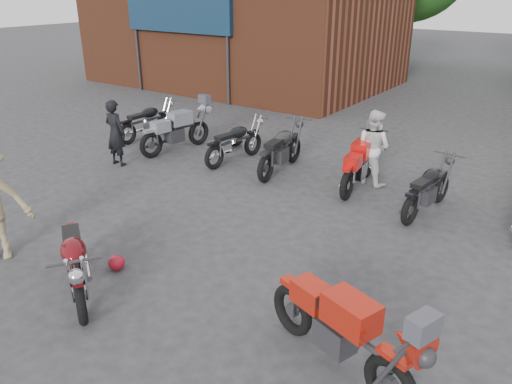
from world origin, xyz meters
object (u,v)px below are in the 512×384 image
Objects in this scene: person_dark at (115,133)px; row_bike_2 at (235,140)px; row_bike_0 at (147,120)px; helmet at (117,263)px; row_bike_5 at (429,186)px; vintage_motorcycle at (75,258)px; row_bike_3 at (281,147)px; row_bike_4 at (360,161)px; sportbike at (341,325)px; person_light at (373,147)px; row_bike_1 at (177,128)px.

person_dark is 2.87m from row_bike_2.
row_bike_0 is 1.00× the size of row_bike_2.
row_bike_5 reaches higher than helmet.
helmet is at bearing 128.91° from vintage_motorcycle.
row_bike_3 reaches higher than row_bike_2.
row_bike_0 is at bearing 93.46° from row_bike_2.
sportbike is at bearing -164.91° from row_bike_4.
person_light is 0.87× the size of row_bike_2.
vintage_motorcycle is 0.94× the size of sportbike.
vintage_motorcycle is at bearing -149.71° from sportbike.
row_bike_1 reaches higher than row_bike_2.
helmet is 7.09m from row_bike_0.
row_bike_3 is (1.29, 0.08, 0.05)m from row_bike_2.
row_bike_4 is at bearing -80.24° from row_bike_2.
row_bike_0 is 0.92× the size of row_bike_4.
row_bike_1 is (0.43, 1.63, -0.18)m from person_dark.
row_bike_0 is (-1.02, 1.95, -0.25)m from person_dark.
sportbike is 8.33× the size of helmet.
sportbike reaches higher than row_bike_3.
sportbike is at bearing -167.32° from row_bike_5.
vintage_motorcycle is 5.89m from row_bike_3.
row_bike_3 is at bearing 91.37° from row_bike_5.
row_bike_3 is at bearing 28.09° from person_light.
row_bike_3 reaches higher than row_bike_5.
row_bike_4 is (1.89, 0.15, -0.00)m from row_bike_3.
row_bike_0 is 4.52m from row_bike_3.
row_bike_0 is 0.91× the size of row_bike_3.
person_dark is 1.69m from row_bike_1.
row_bike_1 is at bearing -106.76° from person_dark.
row_bike_5 is at bearing -169.04° from person_dark.
sportbike reaches higher than row_bike_2.
row_bike_2 is (-1.58, 5.06, 0.43)m from helmet.
vintage_motorcycle is 1.06× the size of row_bike_0.
row_bike_1 is 1.79m from row_bike_2.
row_bike_1 is at bearing 22.25° from person_light.
person_dark is at bearing 139.40° from helmet.
helmet is 0.14× the size of row_bike_0.
row_bike_1 is at bearing 154.17° from vintage_motorcycle.
row_bike_2 is at bearing 155.28° from sportbike.
row_bike_0 is (-6.52, -0.48, -0.27)m from person_light.
row_bike_2 is (1.77, 0.19, -0.07)m from row_bike_1.
row_bike_0 is at bearing 167.48° from sportbike.
row_bike_4 is at bearing 80.95° from row_bike_5.
row_bike_3 is at bearing 126.30° from vintage_motorcycle.
person_dark is 0.84× the size of row_bike_0.
row_bike_1 is 1.02× the size of row_bike_3.
row_bike_4 is (4.95, 0.42, -0.02)m from row_bike_1.
person_light reaches higher than vintage_motorcycle.
row_bike_4 reaches higher than row_bike_0.
person_light is at bearing -72.19° from row_bike_1.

